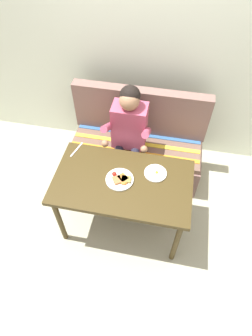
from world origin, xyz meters
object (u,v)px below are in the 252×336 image
(couch, at_px, (137,148))
(knife, at_px, (77,149))
(plate_eggs, at_px, (155,173))
(table, at_px, (123,186))
(person, at_px, (128,132))
(plate_breakfast, at_px, (120,179))

(couch, relative_size, knife, 7.20)
(couch, xyz_separation_m, plate_eggs, (0.27, -0.64, 0.41))
(table, relative_size, plate_eggs, 6.08)
(person, bearing_deg, plate_eggs, -54.07)
(table, xyz_separation_m, plate_breakfast, (-0.02, 0.00, 0.10))
(table, height_order, person, person)
(table, distance_m, person, 0.60)
(couch, height_order, plate_eggs, couch)
(person, bearing_deg, couch, 69.18)
(plate_breakfast, distance_m, knife, 0.55)
(plate_eggs, bearing_deg, plate_breakfast, -155.95)
(plate_eggs, bearing_deg, table, -154.23)
(plate_breakfast, bearing_deg, plate_eggs, 24.05)
(person, distance_m, knife, 0.54)
(couch, relative_size, plate_eggs, 7.30)
(plate_eggs, relative_size, knife, 0.99)
(person, distance_m, plate_breakfast, 0.59)
(plate_eggs, bearing_deg, person, 125.93)
(couch, xyz_separation_m, plate_breakfast, (-0.02, -0.76, 0.41))
(table, distance_m, couch, 0.83)
(table, xyz_separation_m, person, (-0.07, 0.59, 0.09))
(couch, height_order, plate_breakfast, couch)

